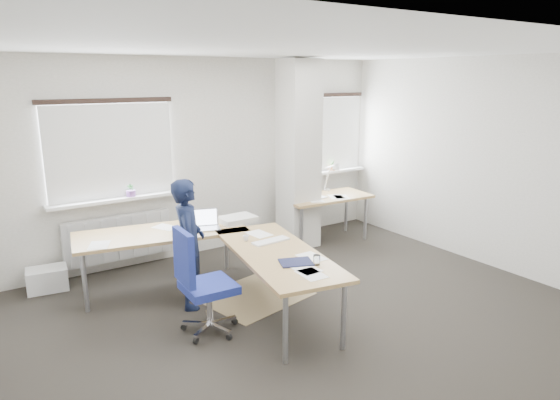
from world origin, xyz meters
TOP-DOWN VIEW (x-y plane):
  - ground at (0.00, 0.00)m, footprint 6.00×6.00m
  - room_shell at (0.18, 0.45)m, footprint 6.04×5.04m
  - floor_mat at (-0.21, 0.71)m, footprint 1.32×1.19m
  - white_crate at (-2.23, 2.25)m, footprint 0.50×0.38m
  - desk_main at (-0.59, 0.84)m, footprint 2.40×2.98m
  - desk_side at (1.76, 1.86)m, footprint 1.44×0.78m
  - task_chair at (-1.07, 0.22)m, footprint 0.61×0.60m
  - person at (-0.93, 0.91)m, footprint 0.52×0.63m

SIDE VIEW (x-z plane):
  - ground at x=0.00m, z-range 0.00..0.00m
  - floor_mat at x=-0.21m, z-range 0.00..0.01m
  - white_crate at x=-2.23m, z-range 0.00..0.28m
  - task_chair at x=-1.07m, z-range -0.25..0.87m
  - desk_side at x=1.76m, z-range 0.08..1.29m
  - desk_main at x=-0.59m, z-range 0.21..1.17m
  - person at x=-0.93m, z-range 0.00..1.47m
  - room_shell at x=0.18m, z-range 0.34..3.16m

